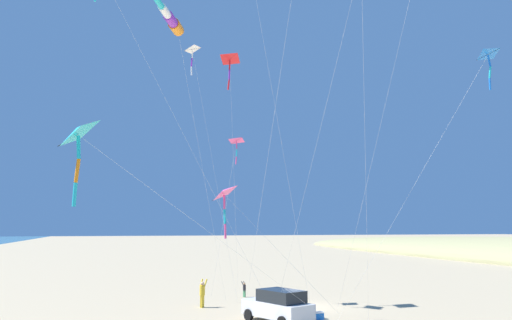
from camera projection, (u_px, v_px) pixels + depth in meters
name	position (u px, v px, depth m)	size (l,w,h in m)	color
ground_plane	(303.00, 307.00, 33.44)	(600.00, 600.00, 0.00)	tan
parked_car	(278.00, 306.00, 27.88)	(3.33, 4.68, 1.85)	silver
cooler_box	(318.00, 316.00, 28.89)	(0.62, 0.42, 0.42)	blue
person_adult_flyer	(202.00, 292.00, 33.24)	(0.65, 0.67, 1.87)	gold
person_child_green_jacket	(244.00, 289.00, 38.12)	(0.39, 0.43, 1.20)	#3D7F51
kite_delta_long_streamer_right	(77.00, 134.00, 16.64)	(14.06, 9.50, 9.03)	#1EB7C6
kite_delta_white_trailing	(229.00, 60.00, 36.71)	(3.31, 6.74, 18.23)	red
kite_delta_striped_overhead	(487.00, 56.00, 22.65)	(4.61, 9.07, 13.52)	blue
kite_delta_green_low_center	(192.00, 50.00, 35.98)	(4.45, 1.87, 18.58)	white
kite_windsock_orange_high_right	(171.00, 20.00, 29.56)	(6.87, 11.06, 18.17)	orange
kite_delta_checkered_midright	(224.00, 194.00, 30.23)	(8.06, 2.43, 7.97)	#EF4C93
kite_delta_small_distant	(236.00, 141.00, 36.54)	(1.50, 5.31, 12.02)	#EF4C93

